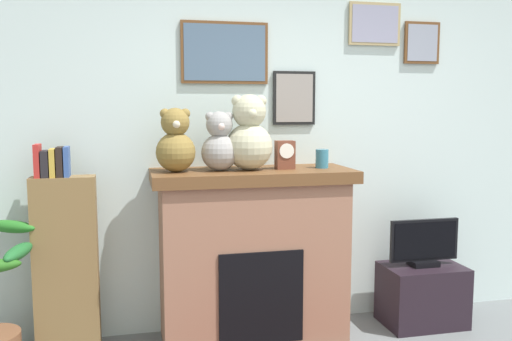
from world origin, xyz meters
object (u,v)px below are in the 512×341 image
object	(u,v)px
fireplace	(252,255)
tv_stand	(422,295)
candle_jar	(322,159)
teddy_bear_grey	(219,144)
bookshelf	(65,260)
television	(424,244)
teddy_bear_brown	(249,136)
teddy_bear_cream	(176,143)
mantel_clock	(285,155)

from	to	relation	value
fireplace	tv_stand	xyz separation A→B (m)	(1.29, -0.03, -0.38)
tv_stand	candle_jar	bearing A→B (deg)	178.84
teddy_bear_grey	candle_jar	bearing A→B (deg)	0.04
bookshelf	television	distance (m)	2.52
teddy_bear_grey	teddy_bear_brown	distance (m)	0.21
teddy_bear_brown	teddy_bear_grey	bearing A→B (deg)	179.96
teddy_bear_cream	tv_stand	bearing A→B (deg)	-0.50
fireplace	teddy_bear_cream	world-z (taller)	teddy_bear_cream
fireplace	mantel_clock	bearing A→B (deg)	-4.87
television	teddy_bear_brown	distance (m)	1.54
bookshelf	teddy_bear_brown	size ratio (longest dim) A/B	2.74
fireplace	television	bearing A→B (deg)	-1.57
television	mantel_clock	world-z (taller)	mantel_clock
fireplace	mantel_clock	world-z (taller)	mantel_clock
television	teddy_bear_cream	world-z (taller)	teddy_bear_cream
television	bookshelf	bearing A→B (deg)	177.70
fireplace	bookshelf	world-z (taller)	bookshelf
tv_stand	candle_jar	world-z (taller)	candle_jar
bookshelf	television	size ratio (longest dim) A/B	2.59
bookshelf	fireplace	bearing A→B (deg)	-3.07
teddy_bear_brown	teddy_bear_cream	bearing A→B (deg)	179.99
fireplace	teddy_bear_cream	xyz separation A→B (m)	(-0.51, -0.02, 0.78)
teddy_bear_brown	bookshelf	bearing A→B (deg)	175.99
fireplace	teddy_bear_cream	size ratio (longest dim) A/B	3.27
teddy_bear_cream	fireplace	bearing A→B (deg)	2.03
candle_jar	teddy_bear_cream	bearing A→B (deg)	-179.97
tv_stand	teddy_bear_brown	xyz separation A→B (m)	(-1.32, 0.02, 1.20)
bookshelf	candle_jar	world-z (taller)	bookshelf
fireplace	mantel_clock	size ratio (longest dim) A/B	7.06
candle_jar	tv_stand	bearing A→B (deg)	-1.16
candle_jar	teddy_bear_grey	xyz separation A→B (m)	(-0.72, -0.00, 0.11)
teddy_bear_grey	teddy_bear_brown	size ratio (longest dim) A/B	0.78
television	teddy_bear_grey	world-z (taller)	teddy_bear_grey
fireplace	teddy_bear_brown	bearing A→B (deg)	-144.70
teddy_bear_brown	mantel_clock	bearing A→B (deg)	-0.15
mantel_clock	candle_jar	bearing A→B (deg)	0.28
mantel_clock	teddy_bear_cream	distance (m)	0.74
tv_stand	mantel_clock	size ratio (longest dim) A/B	3.02
mantel_clock	teddy_bear_grey	bearing A→B (deg)	179.90
fireplace	teddy_bear_cream	distance (m)	0.93
fireplace	tv_stand	size ratio (longest dim) A/B	2.33
tv_stand	teddy_bear_cream	bearing A→B (deg)	179.50
mantel_clock	teddy_bear_brown	world-z (taller)	teddy_bear_brown
teddy_bear_cream	teddy_bear_grey	world-z (taller)	teddy_bear_cream
teddy_bear_cream	teddy_bear_grey	size ratio (longest dim) A/B	1.06
teddy_bear_cream	teddy_bear_grey	xyz separation A→B (m)	(0.29, 0.00, -0.01)
mantel_clock	fireplace	bearing A→B (deg)	175.13
teddy_bear_cream	teddy_bear_brown	bearing A→B (deg)	-0.01
candle_jar	teddy_bear_brown	distance (m)	0.54
bookshelf	television	bearing A→B (deg)	-2.30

